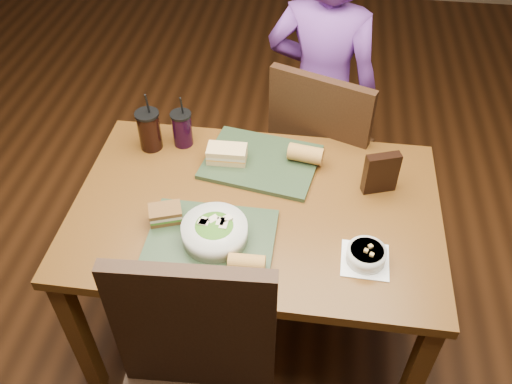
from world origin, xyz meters
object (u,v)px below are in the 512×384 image
baguette_near (247,263)px  dining_table (256,223)px  sandwich_near (165,214)px  cup_cola (149,130)px  sandwich_far (227,154)px  tray_near (211,240)px  chip_bag (381,173)px  chair_far (315,151)px  baguette_far (306,154)px  tray_far (261,162)px  soup_bowl (366,255)px  diner (321,92)px  cup_berry (182,129)px  salad_bowl (215,231)px

baguette_near → dining_table: bearing=92.2°
dining_table → sandwich_near: bearing=-157.9°
cup_cola → sandwich_far: bearing=-10.7°
tray_near → chip_bag: bearing=30.8°
dining_table → baguette_near: size_ratio=11.29×
chair_far → baguette_far: (-0.04, -0.32, 0.24)m
tray_near → tray_far: 0.43m
soup_bowl → sandwich_near: 0.68m
diner → soup_bowl: 1.02m
diner → baguette_near: bearing=90.9°
tray_far → cup_berry: bearing=166.0°
tray_near → baguette_near: size_ratio=3.65×
chair_far → baguette_far: 0.40m
diner → baguette_far: bearing=96.4°
diner → chip_bag: bearing=120.0°
baguette_near → tray_far: bearing=92.4°
baguette_near → sandwich_near: bearing=150.1°
dining_table → tray_far: (-0.01, 0.23, 0.10)m
sandwich_near → chip_bag: (0.72, 0.27, 0.04)m
chair_far → diner: diner is taller
sandwich_far → baguette_far: size_ratio=1.14×
salad_bowl → cup_cola: size_ratio=0.86×
chair_far → sandwich_far: 0.54m
soup_bowl → chip_bag: size_ratio=0.97×
baguette_near → baguette_far: bearing=75.2°
sandwich_far → baguette_far: bearing=7.0°
tray_near → salad_bowl: 0.05m
sandwich_far → cup_berry: (-0.20, 0.10, 0.03)m
soup_bowl → cup_cola: (-0.84, 0.47, 0.05)m
sandwich_far → cup_cola: bearing=169.3°
chair_far → tray_near: (-0.32, -0.75, 0.20)m
dining_table → tray_far: size_ratio=3.10×
sandwich_near → diner: bearing=62.2°
diner → baguette_near: diner is taller
chair_far → dining_table: bearing=-108.7°
dining_table → cup_cola: 0.56m
tray_far → sandwich_far: sandwich_far is taller
tray_far → dining_table: bearing=-87.2°
tray_near → sandwich_far: sandwich_far is taller
tray_far → salad_bowl: size_ratio=1.94×
sandwich_near → tray_far: bearing=51.2°
salad_bowl → cup_berry: (-0.22, 0.50, 0.02)m
chair_far → baguette_near: chair_far is taller
baguette_near → chip_bag: chip_bag is taller
dining_table → cup_berry: cup_berry is taller
tray_near → sandwich_near: bearing=158.9°
tray_far → chip_bag: size_ratio=2.61×
tray_near → tray_far: size_ratio=1.00×
cup_cola → dining_table: bearing=-31.0°
diner → chip_bag: (0.24, -0.66, 0.11)m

